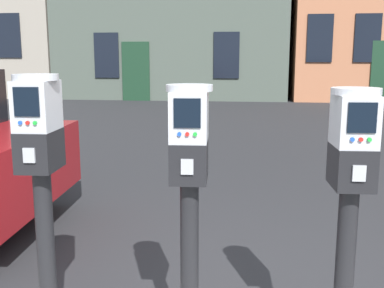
{
  "coord_description": "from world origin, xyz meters",
  "views": [
    {
      "loc": [
        -0.02,
        -2.25,
        1.53
      ],
      "look_at": [
        -0.3,
        -0.04,
        1.12
      ],
      "focal_mm": 43.35,
      "sensor_mm": 36.0,
      "label": 1
    }
  ],
  "objects": [
    {
      "name": "parking_meter_near_kerb",
      "position": [
        -1.04,
        -0.14,
        1.05
      ],
      "size": [
        0.23,
        0.26,
        1.32
      ],
      "rotation": [
        0.0,
        0.0,
        -1.52
      ],
      "color": "black",
      "rests_on": "sidewalk_slab"
    },
    {
      "name": "parking_meter_end_of_row",
      "position": [
        0.44,
        -0.14,
        1.01
      ],
      "size": [
        0.23,
        0.26,
        1.26
      ],
      "rotation": [
        0.0,
        0.0,
        -1.52
      ],
      "color": "black",
      "rests_on": "sidewalk_slab"
    },
    {
      "name": "parking_meter_twin_adjacent",
      "position": [
        -0.3,
        -0.14,
        1.02
      ],
      "size": [
        0.23,
        0.26,
        1.27
      ],
      "rotation": [
        0.0,
        0.0,
        -1.52
      ],
      "color": "black",
      "rests_on": "sidewalk_slab"
    }
  ]
}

